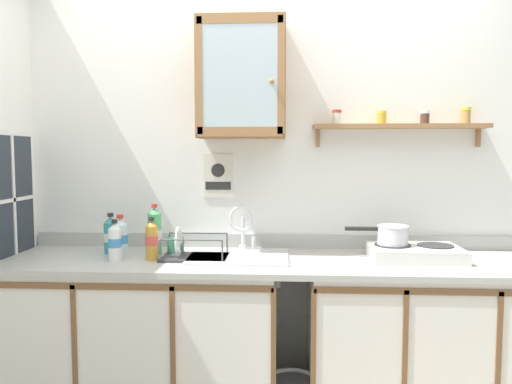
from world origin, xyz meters
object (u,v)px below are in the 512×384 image
at_px(hot_plate_stove, 415,253).
at_px(bottle_opaque_white_1, 115,242).
at_px(saucepan, 392,234).
at_px(bottle_detergent_teal_4, 111,235).
at_px(sink, 239,261).
at_px(bottle_juice_amber_2, 152,240).
at_px(wall_cabinet, 242,80).
at_px(dish_rack, 192,254).
at_px(bottle_soda_green_3, 155,232).
at_px(bottle_water_clear_0, 120,238).
at_px(mug, 176,246).
at_px(warning_sign, 218,176).

distance_m(hot_plate_stove, bottle_opaque_white_1, 1.54).
height_order(saucepan, bottle_detergent_teal_4, bottle_detergent_teal_4).
relative_size(sink, bottle_juice_amber_2, 2.33).
bearing_deg(wall_cabinet, dish_rack, -145.12).
distance_m(sink, dish_rack, 0.25).
height_order(bottle_juice_amber_2, bottle_soda_green_3, bottle_soda_green_3).
distance_m(sink, bottle_soda_green_3, 0.49).
bearing_deg(bottle_juice_amber_2, bottle_soda_green_3, 98.76).
distance_m(bottle_water_clear_0, bottle_opaque_white_1, 0.11).
bearing_deg(hot_plate_stove, bottle_juice_amber_2, -176.10).
bearing_deg(saucepan, bottle_juice_amber_2, -174.65).
relative_size(bottle_soda_green_3, wall_cabinet, 0.44).
xyz_separation_m(mug, warning_sign, (0.20, 0.22, 0.37)).
relative_size(bottle_juice_amber_2, wall_cabinet, 0.35).
distance_m(bottle_juice_amber_2, mug, 0.18).
height_order(sink, bottle_water_clear_0, sink).
bearing_deg(dish_rack, saucepan, 3.88).
bearing_deg(dish_rack, mug, 137.22).
bearing_deg(bottle_detergent_teal_4, bottle_water_clear_0, -43.15).
relative_size(bottle_water_clear_0, bottle_soda_green_3, 0.81).
bearing_deg(mug, bottle_water_clear_0, -166.58).
xyz_separation_m(saucepan, dish_rack, (-1.04, -0.07, -0.10)).
height_order(hot_plate_stove, bottle_water_clear_0, bottle_water_clear_0).
relative_size(dish_rack, mug, 2.91).
height_order(hot_plate_stove, dish_rack, dish_rack).
xyz_separation_m(bottle_soda_green_3, dish_rack, (0.22, -0.09, -0.10)).
xyz_separation_m(wall_cabinet, warning_sign, (-0.15, 0.15, -0.53)).
bearing_deg(bottle_detergent_teal_4, saucepan, -1.35).
xyz_separation_m(hot_plate_stove, warning_sign, (-1.06, 0.27, 0.38)).
height_order(dish_rack, mug, dish_rack).
bearing_deg(mug, bottle_soda_green_3, -176.27).
relative_size(sink, warning_sign, 2.03).
xyz_separation_m(saucepan, mug, (-1.15, 0.03, -0.08)).
distance_m(hot_plate_stove, mug, 1.26).
height_order(hot_plate_stove, wall_cabinet, wall_cabinet).
distance_m(bottle_detergent_teal_4, wall_cabinet, 1.11).
xyz_separation_m(bottle_detergent_teal_4, mug, (0.36, -0.01, -0.05)).
bearing_deg(sink, bottle_water_clear_0, -178.62).
xyz_separation_m(saucepan, wall_cabinet, (-0.79, 0.10, 0.82)).
relative_size(sink, bottle_detergent_teal_4, 2.33).
relative_size(hot_plate_stove, bottle_opaque_white_1, 2.16).
relative_size(bottle_juice_amber_2, dish_rack, 0.65).
distance_m(saucepan, bottle_juice_amber_2, 1.25).
bearing_deg(mug, bottle_juice_amber_2, -122.33).
distance_m(bottle_opaque_white_1, warning_sign, 0.70).
bearing_deg(hot_plate_stove, dish_rack, -177.68).
bearing_deg(warning_sign, bottle_water_clear_0, -149.28).
height_order(bottle_opaque_white_1, bottle_juice_amber_2, bottle_juice_amber_2).
bearing_deg(bottle_soda_green_3, hot_plate_stove, -1.91).
height_order(sink, bottle_opaque_white_1, sink).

